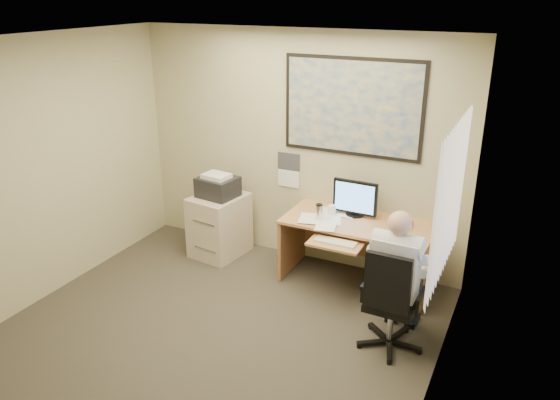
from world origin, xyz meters
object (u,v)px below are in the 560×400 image
at_px(desk, 387,252).
at_px(filing_cabinet, 219,220).
at_px(office_chair, 390,320).
at_px(person, 395,280).

xyz_separation_m(desk, filing_cabinet, (-2.08, -0.05, 0.01)).
distance_m(desk, office_chair, 1.08).
xyz_separation_m(desk, office_chair, (0.32, -1.02, -0.14)).
distance_m(office_chair, person, 0.37).
bearing_deg(office_chair, person, 92.53).
relative_size(office_chair, person, 0.77).
bearing_deg(desk, filing_cabinet, -178.73).
distance_m(filing_cabinet, person, 2.57).
relative_size(filing_cabinet, office_chair, 1.02).
relative_size(desk, filing_cabinet, 1.53).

